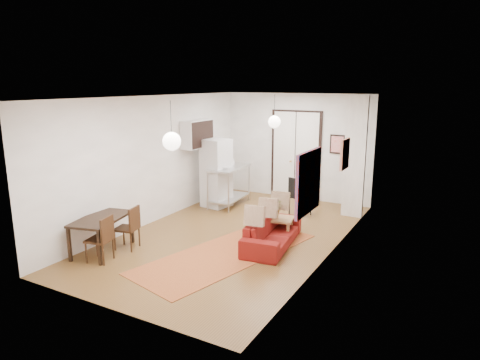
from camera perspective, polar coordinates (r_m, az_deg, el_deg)
The scene contains 27 objects.
floor at distance 9.19m, azimuth -0.86°, elevation -7.37°, with size 7.00×7.00×0.00m, color brown.
ceiling at distance 8.63m, azimuth -0.93°, elevation 11.02°, with size 4.20×7.00×0.02m, color silver.
wall_back at distance 11.91m, azimuth 7.53°, elevation 4.42°, with size 4.20×0.02×2.90m, color white.
wall_front at distance 6.10m, azimuth -17.51°, elevation -4.20°, with size 4.20×0.02×2.90m, color white.
wall_left at distance 9.99m, azimuth -11.42°, elevation 2.65°, with size 0.02×7.00×2.90m, color white.
wall_right at distance 7.98m, azimuth 12.30°, elevation 0.07°, with size 0.02×7.00×2.90m, color white.
double_doors at distance 11.91m, azimuth 7.41°, elevation 3.20°, with size 1.44×0.06×2.50m, color white.
stub_partition at distance 10.46m, azimuth 15.06°, elevation 2.92°, with size 0.50×0.10×2.90m, color white.
wall_cabinet at distance 10.99m, azimuth -5.74°, elevation 6.13°, with size 0.35×1.00×0.70m, color silver.
painting_popart at distance 6.78m, azimuth 9.11°, elevation -0.31°, with size 0.05×1.00×1.00m, color red.
painting_abstract at distance 8.68m, azimuth 13.79°, elevation 3.36°, with size 0.05×0.50×0.60m, color #EDDFC6.
poster_back at distance 11.50m, azimuth 12.85°, elevation 4.66°, with size 0.40×0.03×0.50m, color red.
print_left at distance 11.48m, azimuth -4.94°, elevation 6.68°, with size 0.03×0.44×0.54m, color #A07242.
pendant_back at distance 10.44m, azimuth 4.60°, elevation 7.74°, with size 0.30×0.30×0.80m.
pendant_front at distance 7.02m, azimuth -9.09°, elevation 5.12°, with size 0.30×0.30×0.80m.
kilim_rug at distance 8.27m, azimuth -1.68°, elevation -9.71°, with size 1.43×3.82×0.01m, color #A55829.
sofa at distance 8.57m, azimuth 4.33°, elevation -6.96°, with size 1.89×0.74×0.55m, color maroon.
coffee_table at distance 9.05m, azimuth 4.07°, elevation -5.29°, with size 1.03×0.70×0.42m.
potted_plant at distance 8.94m, azimuth 4.68°, elevation -3.80°, with size 0.32×0.37×0.41m, color #34682F.
kitchen_counter at distance 11.21m, azimuth -1.49°, elevation 0.07°, with size 0.78×1.40×1.04m.
bowl at distance 10.88m, azimuth -2.30°, elevation 1.68°, with size 0.24×0.24×0.06m, color silver.
soap_bottle at distance 11.35m, azimuth -1.08°, elevation 2.56°, with size 0.10×0.10×0.22m, color #548CB6.
fridge at distance 11.09m, azimuth -3.19°, elevation 0.92°, with size 0.62×0.62×1.77m, color silver.
dining_table at distance 8.55m, azimuth -18.00°, elevation -5.26°, with size 0.98×1.37×0.68m.
dining_chair_near at distance 8.68m, azimuth -14.53°, elevation -5.61°, with size 0.49×0.61×0.85m.
dining_chair_far at distance 8.22m, azimuth -17.89°, elevation -6.89°, with size 0.49×0.61×0.85m.
black_side_chair at distance 10.58m, azimuth 8.26°, elevation -1.62°, with size 0.54×0.55×0.95m.
Camera 1 is at (4.29, -7.48, 3.18)m, focal length 32.00 mm.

